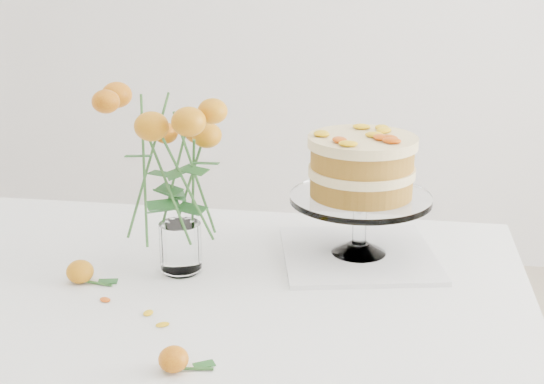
{
  "coord_description": "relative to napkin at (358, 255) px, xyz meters",
  "views": [
    {
      "loc": [
        0.41,
        -1.36,
        1.42
      ],
      "look_at": [
        0.17,
        0.13,
        0.92
      ],
      "focal_mm": 50.0,
      "sensor_mm": 36.0,
      "label": 1
    }
  ],
  "objects": [
    {
      "name": "loose_rose_far",
      "position": [
        -0.27,
        -0.52,
        0.02
      ],
      "size": [
        0.09,
        0.05,
        0.04
      ],
      "rotation": [
        0.0,
        0.0,
        0.14
      ],
      "color": "#B84B08",
      "rests_on": "table"
    },
    {
      "name": "loose_rose_near",
      "position": [
        -0.56,
        -0.22,
        0.02
      ],
      "size": [
        0.1,
        0.06,
        0.05
      ],
      "rotation": [
        0.0,
        0.0,
        -0.18
      ],
      "color": "orange",
      "rests_on": "table"
    },
    {
      "name": "stray_petal_a",
      "position": [
        -0.48,
        -0.3,
        -0.0
      ],
      "size": [
        0.03,
        0.02,
        0.0
      ],
      "primitive_type": "ellipsoid",
      "color": "yellow",
      "rests_on": "table"
    },
    {
      "name": "table",
      "position": [
        -0.36,
        -0.2,
        -0.09
      ],
      "size": [
        1.43,
        0.93,
        0.76
      ],
      "color": "tan",
      "rests_on": "ground"
    },
    {
      "name": "stray_petal_c",
      "position": [
        -0.34,
        -0.38,
        -0.0
      ],
      "size": [
        0.03,
        0.02,
        0.0
      ],
      "primitive_type": "ellipsoid",
      "color": "yellow",
      "rests_on": "table"
    },
    {
      "name": "cake_stand",
      "position": [
        0.0,
        0.0,
        0.19
      ],
      "size": [
        0.31,
        0.31,
        0.28
      ],
      "rotation": [
        0.0,
        0.0,
        -0.14
      ],
      "color": "white",
      "rests_on": "napkin"
    },
    {
      "name": "napkin",
      "position": [
        0.0,
        0.0,
        0.0
      ],
      "size": [
        0.39,
        0.39,
        0.01
      ],
      "primitive_type": "cube",
      "rotation": [
        0.0,
        0.0,
        0.21
      ],
      "color": "white",
      "rests_on": "table"
    },
    {
      "name": "stray_petal_b",
      "position": [
        -0.38,
        -0.34,
        -0.0
      ],
      "size": [
        0.03,
        0.02,
        0.0
      ],
      "primitive_type": "ellipsoid",
      "color": "yellow",
      "rests_on": "table"
    },
    {
      "name": "rose_vase",
      "position": [
        -0.37,
        -0.14,
        0.25
      ],
      "size": [
        0.36,
        0.36,
        0.44
      ],
      "rotation": [
        0.0,
        0.0,
        -0.34
      ],
      "color": "white",
      "rests_on": "table"
    }
  ]
}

